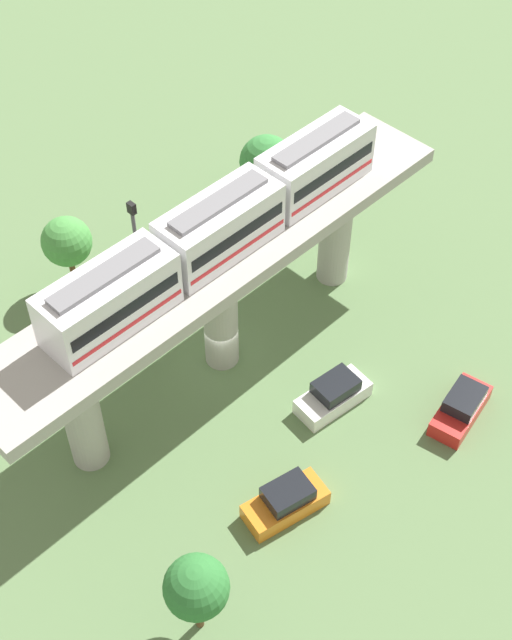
{
  "coord_description": "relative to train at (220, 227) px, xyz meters",
  "views": [
    {
      "loc": [
        24.28,
        -21.7,
        38.98
      ],
      "look_at": [
        2.5,
        0.21,
        4.97
      ],
      "focal_mm": 49.99,
      "sensor_mm": 36.0,
      "label": 1
    }
  ],
  "objects": [
    {
      "name": "signal_post",
      "position": [
        -3.4,
        -2.67,
        -3.85
      ],
      "size": [
        0.44,
        0.28,
        10.89
      ],
      "color": "#4C4C51",
      "rests_on": "ground"
    },
    {
      "name": "parked_car_orange",
      "position": [
        9.31,
        -4.76,
        -9.08
      ],
      "size": [
        2.69,
        4.5,
        1.76
      ],
      "rotation": [
        0.0,
        0.0,
        -0.22
      ],
      "color": "orange",
      "rests_on": "ground"
    },
    {
      "name": "parked_car_white",
      "position": [
        6.61,
        1.82,
        -9.08
      ],
      "size": [
        2.3,
        4.39,
        1.76
      ],
      "rotation": [
        0.0,
        0.0,
        -0.12
      ],
      "color": "white",
      "rests_on": "ground"
    },
    {
      "name": "tree_far_corner",
      "position": [
        -7.84,
        11.37,
        -6.55
      ],
      "size": [
        3.56,
        3.56,
        5.07
      ],
      "color": "brown",
      "rests_on": "ground"
    },
    {
      "name": "ground_plane",
      "position": [
        0.0,
        -0.21,
        -9.82
      ],
      "size": [
        120.0,
        120.0,
        0.0
      ],
      "primitive_type": "plane",
      "color": "#5B7A4C"
    },
    {
      "name": "viaduct",
      "position": [
        0.0,
        -0.21,
        -3.6
      ],
      "size": [
        5.2,
        28.85,
        8.29
      ],
      "color": "#A8A59E",
      "rests_on": "ground"
    },
    {
      "name": "parked_car_red",
      "position": [
        12.0,
        5.99,
        -9.08
      ],
      "size": [
        2.55,
        4.46,
        1.76
      ],
      "rotation": [
        0.0,
        0.0,
        0.19
      ],
      "color": "red",
      "rests_on": "ground"
    },
    {
      "name": "tree_mid_lot",
      "position": [
        -10.56,
        -2.55,
        -6.19
      ],
      "size": [
        3.0,
        3.0,
        5.16
      ],
      "color": "brown",
      "rests_on": "ground"
    },
    {
      "name": "train",
      "position": [
        0.0,
        0.0,
        0.0
      ],
      "size": [
        2.64,
        20.5,
        3.24
      ],
      "color": "silver",
      "rests_on": "viaduct"
    },
    {
      "name": "tree_near_viaduct",
      "position": [
        10.62,
        -11.74,
        -6.16
      ],
      "size": [
        2.88,
        2.88,
        5.13
      ],
      "color": "brown",
      "rests_on": "ground"
    }
  ]
}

